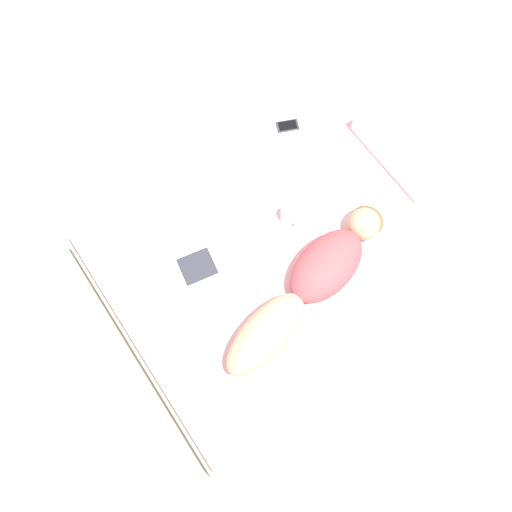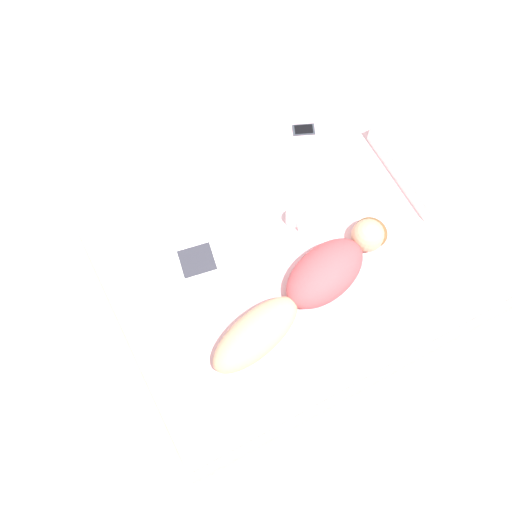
{
  "view_description": "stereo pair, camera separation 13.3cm",
  "coord_description": "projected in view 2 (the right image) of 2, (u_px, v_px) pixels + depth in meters",
  "views": [
    {
      "loc": [
        0.93,
        -0.94,
        3.54
      ],
      "look_at": [
        -0.03,
        -0.29,
        0.59
      ],
      "focal_mm": 42.0,
      "sensor_mm": 36.0,
      "label": 1
    },
    {
      "loc": [
        1.0,
        -0.83,
        3.54
      ],
      "look_at": [
        -0.03,
        -0.29,
        0.59
      ],
      "focal_mm": 42.0,
      "sensor_mm": 36.0,
      "label": 2
    }
  ],
  "objects": [
    {
      "name": "cell_phone",
      "position": [
        304.0,
        130.0,
        3.52
      ],
      "size": [
        0.12,
        0.15,
        0.01
      ],
      "rotation": [
        0.0,
        0.0,
        -0.4
      ],
      "color": "#333842",
      "rests_on": "bed"
    },
    {
      "name": "bed",
      "position": [
        302.0,
        260.0,
        3.52
      ],
      "size": [
        1.62,
        2.18,
        0.54
      ],
      "color": "beige",
      "rests_on": "ground_plane"
    },
    {
      "name": "coffee_mug",
      "position": [
        294.0,
        218.0,
        3.26
      ],
      "size": [
        0.12,
        0.09,
        0.1
      ],
      "color": "white",
      "rests_on": "bed"
    },
    {
      "name": "pillow",
      "position": [
        426.0,
        160.0,
        3.38
      ],
      "size": [
        0.61,
        0.38,
        0.13
      ],
      "color": "white",
      "rests_on": "bed"
    },
    {
      "name": "ground_plane",
      "position": [
        299.0,
        275.0,
        3.76
      ],
      "size": [
        12.0,
        12.0,
        0.0
      ],
      "primitive_type": "plane",
      "color": "#B7A88E"
    },
    {
      "name": "person",
      "position": [
        307.0,
        289.0,
        3.07
      ],
      "size": [
        0.49,
        1.19,
        0.19
      ],
      "rotation": [
        0.0,
        0.0,
        0.25
      ],
      "color": "tan",
      "rests_on": "bed"
    },
    {
      "name": "open_magazine",
      "position": [
        191.0,
        241.0,
        3.26
      ],
      "size": [
        0.55,
        0.34,
        0.01
      ],
      "rotation": [
        0.0,
        0.0,
        -0.17
      ],
      "color": "white",
      "rests_on": "bed"
    }
  ]
}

